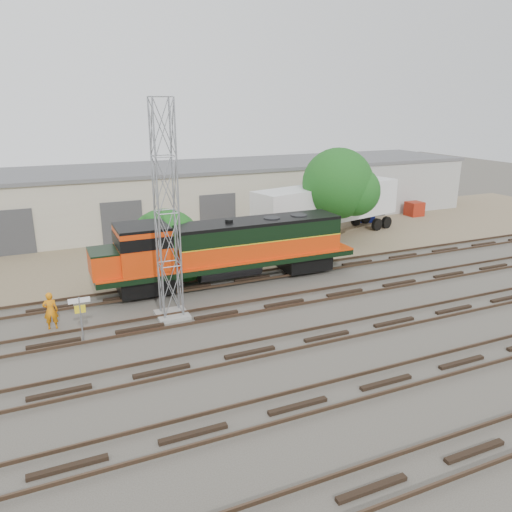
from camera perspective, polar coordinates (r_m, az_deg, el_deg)
name	(u,v)px	position (r m, az deg, el deg)	size (l,w,h in m)	color
ground	(297,314)	(26.77, 4.69, -6.66)	(140.00, 140.00, 0.00)	#47423A
dirt_strip	(207,244)	(39.81, -5.61, 1.36)	(80.00, 16.00, 0.02)	#726047
tracks	(327,336)	(24.40, 8.08, -9.05)	(80.00, 20.40, 0.28)	black
warehouse	(179,195)	(46.71, -8.77, 6.91)	(58.40, 10.40, 5.30)	#BBB49C
locomotive	(225,248)	(30.45, -3.56, 0.87)	(16.34, 2.87, 3.93)	black
signal_tower	(167,217)	(25.13, -10.15, 4.44)	(1.63, 1.63, 11.05)	gray
sign_post	(80,312)	(24.26, -19.44, -6.01)	(0.96, 0.07, 2.35)	gray
worker	(51,311)	(26.71, -22.43, -5.80)	(0.70, 0.46, 1.93)	orange
semi_trailer	(331,204)	(42.01, 8.62, 5.91)	(14.45, 6.13, 4.36)	silver
dumpster_blue	(365,213)	(48.39, 12.33, 4.77)	(1.60, 1.50, 1.50)	#16239C
dumpster_red	(414,209)	(52.03, 17.65, 5.15)	(1.50, 1.40, 1.40)	maroon
tree_mid	(170,249)	(31.65, -9.78, 0.77)	(5.05, 4.81, 4.81)	#382619
tree_east	(342,186)	(39.92, 9.82, 7.94)	(5.83, 5.55, 7.49)	#382619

